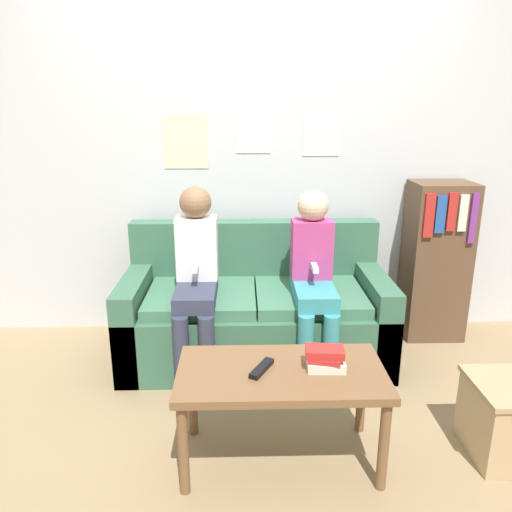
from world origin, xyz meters
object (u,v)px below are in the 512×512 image
(person_left, at_px, (196,272))
(tv_remote, at_px, (261,368))
(coffee_table, at_px, (281,382))
(bookshelf, at_px, (436,261))
(person_right, at_px, (313,273))
(couch, at_px, (255,314))

(person_left, xyz_separation_m, tv_remote, (0.35, -0.83, -0.16))
(coffee_table, distance_m, bookshelf, 1.72)
(coffee_table, bearing_deg, person_right, 73.21)
(coffee_table, height_order, tv_remote, tv_remote)
(couch, xyz_separation_m, tv_remote, (-0.00, -1.01, 0.19))
(couch, height_order, person_right, person_right)
(coffee_table, bearing_deg, tv_remote, -177.56)
(couch, xyz_separation_m, bookshelf, (1.23, 0.27, 0.26))
(bookshelf, bearing_deg, couch, -167.84)
(couch, xyz_separation_m, person_right, (0.33, -0.18, 0.33))
(couch, bearing_deg, coffee_table, -85.18)
(tv_remote, bearing_deg, coffee_table, 30.65)
(tv_remote, xyz_separation_m, bookshelf, (1.23, 1.27, 0.07))
(bookshelf, bearing_deg, coffee_table, -132.02)
(tv_remote, bearing_deg, person_right, 96.12)
(couch, relative_size, coffee_table, 1.80)
(coffee_table, height_order, person_left, person_left)
(person_right, relative_size, tv_remote, 6.40)
(coffee_table, distance_m, person_right, 0.89)
(coffee_table, bearing_deg, bookshelf, 47.98)
(person_right, height_order, tv_remote, person_right)
(couch, height_order, person_left, person_left)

